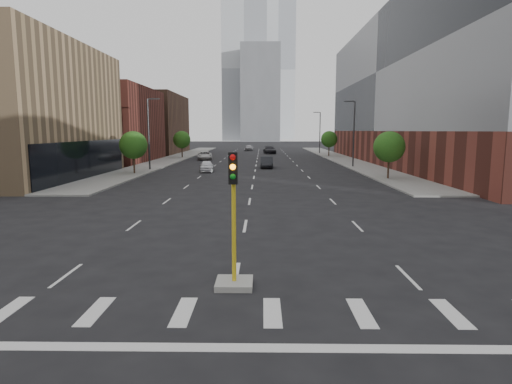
{
  "coord_description": "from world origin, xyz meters",
  "views": [
    {
      "loc": [
        0.91,
        -4.41,
        5.06
      ],
      "look_at": [
        0.65,
        13.38,
        2.5
      ],
      "focal_mm": 30.0,
      "sensor_mm": 36.0,
      "label": 1
    }
  ],
  "objects_px": {
    "car_mid_right": "(267,162)",
    "car_distant": "(249,148)",
    "median_traffic_signal": "(234,258)",
    "car_far_left": "(205,156)",
    "car_near_left": "(207,166)",
    "car_deep_right": "(270,150)"
  },
  "relations": [
    {
      "from": "car_mid_right",
      "to": "car_distant",
      "type": "bearing_deg",
      "value": 94.17
    },
    {
      "from": "median_traffic_signal",
      "to": "car_distant",
      "type": "distance_m",
      "value": 95.48
    },
    {
      "from": "median_traffic_signal",
      "to": "car_far_left",
      "type": "bearing_deg",
      "value": 98.49
    },
    {
      "from": "median_traffic_signal",
      "to": "car_far_left",
      "type": "relative_size",
      "value": 0.83
    },
    {
      "from": "car_mid_right",
      "to": "car_far_left",
      "type": "height_order",
      "value": "car_mid_right"
    },
    {
      "from": "median_traffic_signal",
      "to": "car_near_left",
      "type": "xyz_separation_m",
      "value": [
        -5.93,
        39.28,
        -0.26
      ]
    },
    {
      "from": "car_mid_right",
      "to": "car_far_left",
      "type": "distance_m",
      "value": 19.22
    },
    {
      "from": "car_mid_right",
      "to": "car_deep_right",
      "type": "height_order",
      "value": "car_deep_right"
    },
    {
      "from": "car_near_left",
      "to": "car_distant",
      "type": "relative_size",
      "value": 0.93
    },
    {
      "from": "car_near_left",
      "to": "car_far_left",
      "type": "xyz_separation_m",
      "value": [
        -3.19,
        21.88,
        0.03
      ]
    },
    {
      "from": "car_near_left",
      "to": "car_deep_right",
      "type": "distance_m",
      "value": 42.86
    },
    {
      "from": "car_near_left",
      "to": "car_mid_right",
      "type": "bearing_deg",
      "value": 33.88
    },
    {
      "from": "car_deep_right",
      "to": "median_traffic_signal",
      "type": "bearing_deg",
      "value": -98.99
    },
    {
      "from": "car_deep_right",
      "to": "car_distant",
      "type": "xyz_separation_m",
      "value": [
        -5.0,
        14.16,
        -0.06
      ]
    },
    {
      "from": "car_deep_right",
      "to": "car_mid_right",
      "type": "bearing_deg",
      "value": -98.84
    },
    {
      "from": "car_far_left",
      "to": "car_deep_right",
      "type": "xyz_separation_m",
      "value": [
        11.65,
        20.14,
        0.09
      ]
    },
    {
      "from": "median_traffic_signal",
      "to": "car_deep_right",
      "type": "relative_size",
      "value": 0.77
    },
    {
      "from": "median_traffic_signal",
      "to": "car_mid_right",
      "type": "distance_m",
      "value": 45.17
    },
    {
      "from": "car_mid_right",
      "to": "car_deep_right",
      "type": "relative_size",
      "value": 0.83
    },
    {
      "from": "car_near_left",
      "to": "car_far_left",
      "type": "distance_m",
      "value": 22.11
    },
    {
      "from": "car_near_left",
      "to": "car_far_left",
      "type": "relative_size",
      "value": 0.78
    },
    {
      "from": "median_traffic_signal",
      "to": "car_distant",
      "type": "xyz_separation_m",
      "value": [
        -2.48,
        95.45,
        -0.2
      ]
    }
  ]
}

